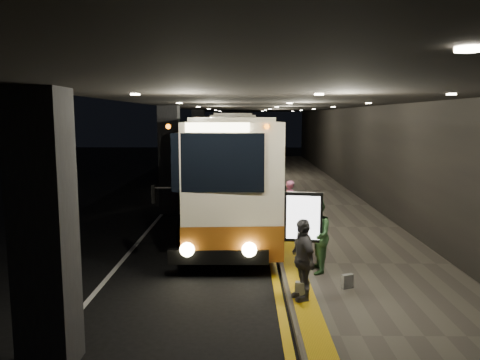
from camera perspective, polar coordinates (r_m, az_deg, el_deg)
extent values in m
plane|color=black|center=(15.61, -5.30, -6.98)|extent=(90.00, 90.00, 0.00)
cube|color=silver|center=(20.68, -8.84, -3.36)|extent=(0.12, 50.00, 0.01)
cube|color=gold|center=(20.41, 2.75, -3.42)|extent=(0.18, 50.00, 0.01)
cube|color=#514C44|center=(20.63, 9.44, -3.21)|extent=(4.50, 50.00, 0.15)
cube|color=gold|center=(20.41, 4.16, -3.01)|extent=(0.50, 50.00, 0.01)
cube|color=black|center=(20.75, 15.79, 4.81)|extent=(0.10, 50.00, 6.00)
cube|color=black|center=(7.87, -22.72, -5.80)|extent=(0.80, 0.80, 4.40)
cube|color=black|center=(19.34, -8.58, 2.45)|extent=(0.80, 0.80, 4.40)
cube|color=black|center=(31.22, -5.06, 4.50)|extent=(0.80, 0.80, 4.40)
cube|color=black|center=(20.04, 3.27, 9.57)|extent=(9.00, 50.00, 0.40)
cube|color=beige|center=(17.20, -1.53, 1.60)|extent=(3.20, 12.21, 3.42)
cube|color=#8E4214|center=(17.38, -1.52, -2.53)|extent=(3.23, 12.23, 0.91)
cube|color=black|center=(11.09, -2.74, 2.10)|extent=(2.22, 0.19, 1.41)
cube|color=black|center=(11.63, -2.64, -9.29)|extent=(2.48, 0.39, 0.35)
cylinder|color=black|center=(13.83, -6.87, -6.78)|extent=(0.28, 1.01, 1.01)
cylinder|color=black|center=(13.72, 2.67, -6.85)|extent=(0.28, 1.01, 1.01)
cylinder|color=black|center=(21.48, -4.14, -1.52)|extent=(0.28, 1.01, 1.01)
cylinder|color=black|center=(21.41, 1.94, -1.54)|extent=(0.28, 1.01, 1.01)
sphere|color=#FFEAA5|center=(11.55, -6.45, -8.41)|extent=(0.36, 0.36, 0.36)
sphere|color=#FFEAA5|center=(11.47, 1.14, -8.48)|extent=(0.36, 0.36, 0.36)
cube|color=#FFF2BF|center=(11.03, -2.77, 6.42)|extent=(1.51, 0.14, 0.22)
cube|color=beige|center=(33.73, -0.76, 4.83)|extent=(2.85, 12.80, 3.62)
cube|color=#8E4214|center=(33.83, -0.75, 2.58)|extent=(2.87, 12.82, 0.96)
cube|color=black|center=(27.30, -1.09, 5.81)|extent=(2.34, 0.10, 1.49)
cube|color=black|center=(27.57, -1.07, 0.73)|extent=(2.61, 0.29, 0.37)
cylinder|color=black|center=(29.91, -3.26, 1.17)|extent=(0.30, 1.06, 1.06)
cylinder|color=black|center=(29.84, 1.38, 1.16)|extent=(0.30, 1.06, 1.06)
cylinder|color=black|center=(38.14, -2.41, 2.60)|extent=(0.30, 1.06, 1.06)
cylinder|color=black|center=(38.09, 1.23, 2.60)|extent=(0.30, 1.06, 1.06)
cube|color=beige|center=(44.84, -0.27, 5.31)|extent=(2.73, 11.74, 3.31)
cube|color=#8E4214|center=(44.91, -0.27, 3.76)|extent=(2.75, 11.76, 0.88)
cube|color=black|center=(38.95, -0.41, 6.02)|extent=(2.14, 0.12, 1.36)
cube|color=black|center=(39.16, -0.41, 2.75)|extent=(2.39, 0.31, 0.34)
cylinder|color=black|center=(41.28, -1.88, 2.93)|extent=(0.27, 0.97, 0.97)
cylinder|color=black|center=(41.24, 1.17, 2.93)|extent=(0.27, 0.97, 0.97)
cylinder|color=black|center=(48.85, -1.48, 3.68)|extent=(0.27, 0.97, 0.97)
cylinder|color=black|center=(48.81, 1.10, 3.68)|extent=(0.27, 0.97, 0.97)
imported|color=#C15A94|center=(16.51, 6.17, -2.80)|extent=(0.59, 0.69, 1.60)
imported|color=#3C6C3C|center=(11.63, 9.17, -6.69)|extent=(0.60, 0.93, 1.86)
imported|color=#4E4C51|center=(9.95, 7.64, -9.57)|extent=(0.77, 1.11, 1.72)
cube|color=black|center=(10.94, 12.95, -11.94)|extent=(0.29, 0.21, 0.32)
cube|color=beige|center=(10.29, 7.49, -13.10)|extent=(0.29, 0.21, 0.32)
cylinder|color=black|center=(11.72, 7.58, -9.30)|extent=(0.08, 0.08, 0.78)
cube|color=black|center=(11.46, 7.67, -4.51)|extent=(0.95, 0.26, 1.22)
cube|color=white|center=(11.41, 7.70, -4.57)|extent=(0.79, 0.16, 1.06)
cylinder|color=black|center=(12.40, 7.19, -7.55)|extent=(0.05, 0.05, 1.10)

